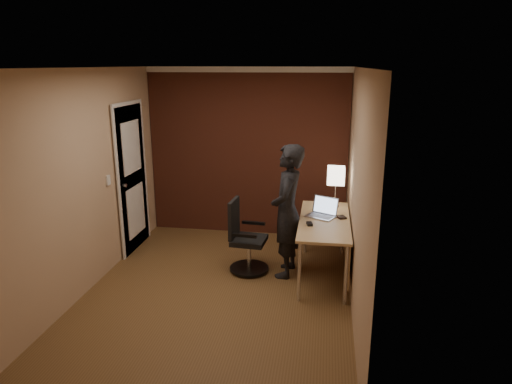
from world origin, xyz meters
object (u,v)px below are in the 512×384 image
at_px(person, 287,211).
at_px(desk, 330,230).
at_px(desk_lamp, 336,176).
at_px(office_chair, 245,241).
at_px(laptop, 323,211).
at_px(wallet, 342,217).
at_px(mouse, 309,224).

bearing_deg(person, desk, 97.75).
xyz_separation_m(desk_lamp, office_chair, (-1.10, -0.54, -0.74)).
xyz_separation_m(desk, person, (-0.52, -0.02, 0.22)).
bearing_deg(person, laptop, 115.33).
relative_size(desk_lamp, laptop, 1.30).
bearing_deg(wallet, desk_lamp, 100.34).
bearing_deg(mouse, person, 130.71).
distance_m(wallet, person, 0.67).
height_order(desk_lamp, mouse, desk_lamp).
relative_size(mouse, wallet, 0.91).
bearing_deg(mouse, desk_lamp, 55.42).
bearing_deg(desk, mouse, -137.12).
height_order(wallet, person, person).
height_order(laptop, person, person).
relative_size(mouse, office_chair, 0.11).
relative_size(mouse, person, 0.06).
bearing_deg(laptop, desk_lamp, 69.53).
height_order(desk_lamp, laptop, desk_lamp).
relative_size(desk, desk_lamp, 2.80).
distance_m(desk, mouse, 0.36).
distance_m(desk, laptop, 0.25).
relative_size(desk_lamp, person, 0.33).
relative_size(desk, person, 0.92).
bearing_deg(laptop, mouse, -112.33).
distance_m(mouse, wallet, 0.49).
relative_size(desk, laptop, 3.65).
bearing_deg(desk, office_chair, -178.94).
xyz_separation_m(desk_lamp, mouse, (-0.29, -0.75, -0.40)).
bearing_deg(desk, wallet, 32.95).
height_order(mouse, person, person).
distance_m(desk_lamp, wallet, 0.60).
height_order(desk_lamp, wallet, desk_lamp).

